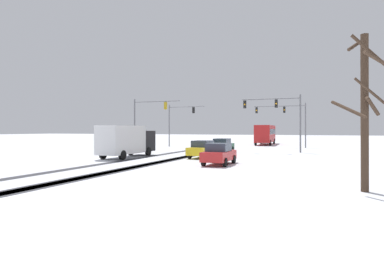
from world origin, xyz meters
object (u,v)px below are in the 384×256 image
Objects in this scene: traffic_signal_near_right at (279,112)px; car_dark_green_lead at (222,146)px; traffic_signal_far_right at (287,116)px; box_truck_delivery at (127,140)px; bare_tree_sidewalk_near at (365,106)px; car_red_third at (219,154)px; traffic_signal_far_left at (179,118)px; traffic_signal_near_left at (147,115)px; car_yellow_cab_second at (203,149)px; bus_oncoming at (265,133)px.

car_dark_green_lead is (-6.11, -1.65, -3.85)m from traffic_signal_near_right.
traffic_signal_far_right reaches higher than box_truck_delivery.
traffic_signal_far_right is 1.11× the size of bare_tree_sidewalk_near.
bare_tree_sidewalk_near is at bearing -41.68° from car_red_third.
car_dark_green_lead is 23.64m from bare_tree_sidewalk_near.
traffic_signal_far_left is 16.10m from traffic_signal_far_right.
traffic_signal_near_right is at bearing -88.31° from traffic_signal_far_right.
traffic_signal_near_left is at bearing -138.27° from traffic_signal_far_right.
car_yellow_cab_second is (10.10, -16.82, -3.61)m from traffic_signal_far_left.
traffic_signal_near_left reaches higher than car_red_third.
bare_tree_sidewalk_near is (6.12, -21.68, -1.00)m from traffic_signal_near_right.
bus_oncoming is at bearing 75.75° from box_truck_delivery.
traffic_signal_near_right is 0.59× the size of bus_oncoming.
bus_oncoming is (1.31, 22.19, 1.18)m from car_dark_green_lead.
box_truck_delivery is at bearing 164.25° from car_red_third.
traffic_signal_far_right is 26.15m from car_red_third.
traffic_signal_far_left is 14.29m from car_dark_green_lead.
traffic_signal_far_right is at bearing 100.89° from bare_tree_sidewalk_near.
traffic_signal_near_right is 0.97× the size of bare_tree_sidewalk_near.
traffic_signal_far_left is 16.94m from bus_oncoming.
box_truck_delivery is (-6.69, -9.28, 0.82)m from car_dark_green_lead.
traffic_signal_far_right is at bearing -62.57° from bus_oncoming.
traffic_signal_far_right is 34.29m from bare_tree_sidewalk_near.
traffic_signal_far_right reaches higher than bus_oncoming.
bare_tree_sidewalk_near reaches higher than car_dark_green_lead.
traffic_signal_far_left is at bearing -165.86° from traffic_signal_far_right.
traffic_signal_far_left reaches higher than box_truck_delivery.
car_red_third is at bearing -42.25° from traffic_signal_near_left.
traffic_signal_far_left is at bearing -131.79° from bus_oncoming.
traffic_signal_far_left is 0.97× the size of bare_tree_sidewalk_near.
bare_tree_sidewalk_near reaches higher than traffic_signal_near_right.
car_yellow_cab_second is at bearing 17.32° from box_truck_delivery.
car_yellow_cab_second is 0.38× the size of bus_oncoming.
traffic_signal_far_right is 20.80m from traffic_signal_near_left.
bare_tree_sidewalk_near is (12.23, -20.03, 2.85)m from car_dark_green_lead.
traffic_signal_far_right is at bearing 41.73° from traffic_signal_near_left.
bare_tree_sidewalk_near is (11.99, -12.90, 2.85)m from car_yellow_cab_second.
traffic_signal_far_left is at bearing 90.55° from traffic_signal_near_left.
traffic_signal_far_left and traffic_signal_near_right have the same top height.
traffic_signal_near_right is 7.40m from car_dark_green_lead.
bus_oncoming is at bearing 86.62° from car_dark_green_lead.
car_yellow_cab_second is 5.87m from car_red_third.
traffic_signal_near_right is 11.23m from car_yellow_cab_second.
traffic_signal_far_right is at bearing 61.50° from box_truck_delivery.
bus_oncoming reaches higher than car_dark_green_lead.
car_yellow_cab_second is (-5.86, -8.77, -3.85)m from traffic_signal_near_right.
box_truck_delivery is (-10.02, 2.83, 0.82)m from car_red_third.
car_dark_green_lead is at bearing -164.89° from traffic_signal_near_right.
car_yellow_cab_second is 29.36m from bus_oncoming.
car_yellow_cab_second is at bearing -34.64° from traffic_signal_near_left.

